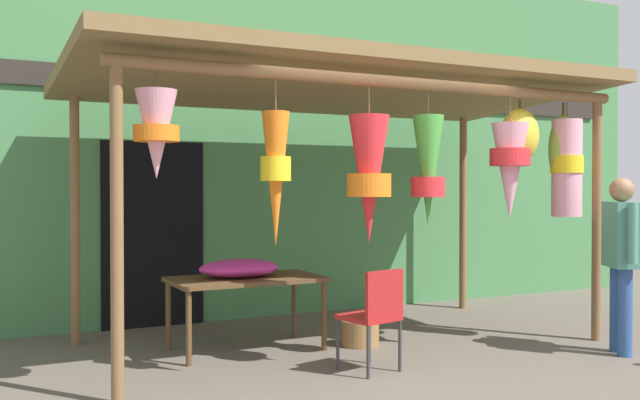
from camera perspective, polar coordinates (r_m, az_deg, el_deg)
name	(u,v)px	position (r m, az deg, el deg)	size (l,w,h in m)	color
ground_plane	(383,363)	(6.27, 5.10, -12.86)	(30.00, 30.00, 0.00)	#60564C
shop_facade	(267,134)	(8.44, -4.27, 5.27)	(11.42, 0.29, 4.27)	#47844C
market_stall_canopy	(365,110)	(6.72, 3.62, 7.25)	(5.11, 2.59, 2.64)	brown
display_table	(246,284)	(6.64, -5.96, -6.72)	(1.38, 0.77, 0.68)	brown
flower_heap_on_table	(241,268)	(6.63, -6.35, -5.45)	(0.75, 0.53, 0.16)	#D13399
folding_chair	(375,311)	(5.85, 4.46, -8.85)	(0.48, 0.48, 0.84)	#AD1E1E
wicker_basket_by_table	(360,333)	(6.89, 3.20, -10.57)	(0.37, 0.37, 0.24)	olive
customer_foreground	(621,251)	(6.97, 23.01, -3.76)	(0.39, 0.53, 1.59)	#2D5193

